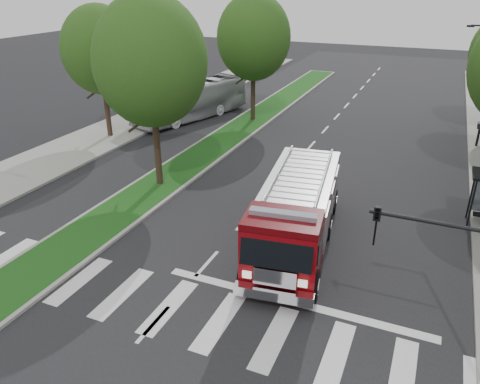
# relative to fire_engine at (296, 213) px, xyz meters

# --- Properties ---
(ground) EXTENTS (140.00, 140.00, 0.00)m
(ground) POSITION_rel_fire_engine_xyz_m (-2.86, -2.87, -1.56)
(ground) COLOR black
(ground) RESTS_ON ground
(sidewalk_left) EXTENTS (5.00, 80.00, 0.15)m
(sidewalk_left) POSITION_rel_fire_engine_xyz_m (-17.36, 7.13, -1.49)
(sidewalk_left) COLOR gray
(sidewalk_left) RESTS_ON ground
(median) EXTENTS (3.00, 50.00, 0.15)m
(median) POSITION_rel_fire_engine_xyz_m (-8.86, 15.13, -1.48)
(median) COLOR gray
(median) RESTS_ON ground
(tree_median_near) EXTENTS (5.80, 5.80, 10.16)m
(tree_median_near) POSITION_rel_fire_engine_xyz_m (-8.86, 3.13, 5.25)
(tree_median_near) COLOR black
(tree_median_near) RESTS_ON ground
(tree_median_far) EXTENTS (5.60, 5.60, 9.72)m
(tree_median_far) POSITION_rel_fire_engine_xyz_m (-8.86, 17.13, 4.93)
(tree_median_far) COLOR black
(tree_median_far) RESTS_ON ground
(tree_left_mid) EXTENTS (5.20, 5.20, 9.16)m
(tree_left_mid) POSITION_rel_fire_engine_xyz_m (-16.86, 9.13, 4.60)
(tree_left_mid) COLOR black
(tree_left_mid) RESTS_ON ground
(fire_engine) EXTENTS (4.01, 9.68, 3.26)m
(fire_engine) POSITION_rel_fire_engine_xyz_m (0.00, 0.00, 0.00)
(fire_engine) COLOR #4E0407
(fire_engine) RESTS_ON ground
(city_bus) EXTENTS (5.71, 11.13, 3.03)m
(city_bus) POSITION_rel_fire_engine_xyz_m (-13.75, 15.90, -0.05)
(city_bus) COLOR #B3B3B8
(city_bus) RESTS_ON ground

